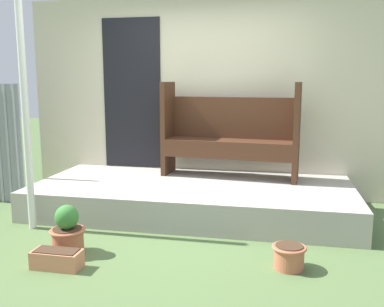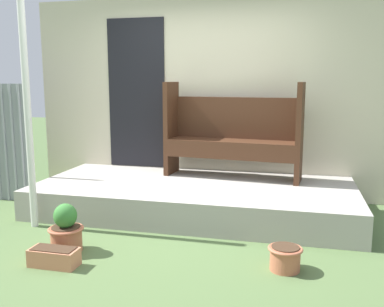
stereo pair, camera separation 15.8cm
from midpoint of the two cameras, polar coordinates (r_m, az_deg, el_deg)
The scene contains 8 objects.
ground_plane at distance 4.36m, azimuth -3.94°, elevation -10.78°, with size 24.00×24.00×0.00m, color #516B3D.
porch_slab at distance 5.04m, azimuth -0.80°, elevation -5.89°, with size 3.66×1.63×0.33m.
house_wall at distance 5.70m, azimuth 0.61°, elevation 7.47°, with size 4.86×0.08×2.60m.
support_post at distance 4.63m, azimuth -22.26°, elevation 5.14°, with size 0.07×0.07×2.43m.
bench at distance 5.29m, azimuth 4.25°, elevation 3.06°, with size 1.70×0.56×1.17m.
flower_pot_left at distance 4.04m, azimuth -17.37°, elevation -9.99°, with size 0.32×0.32×0.44m.
flower_pot_middle at distance 3.66m, azimuth 11.57°, elevation -13.20°, with size 0.28×0.28×0.20m.
planter_box_rect at distance 3.80m, azimuth -18.74°, elevation -13.19°, with size 0.41×0.18×0.16m.
Camera 1 is at (1.03, -3.95, 1.52)m, focal length 40.00 mm.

